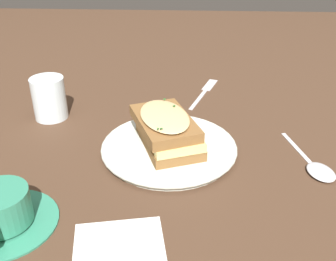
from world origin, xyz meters
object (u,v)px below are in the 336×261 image
object	(u,v)px
water_glass	(49,98)
napkin	(120,259)
dinner_plate	(168,147)
teacup_with_saucer	(2,212)
fork	(206,90)
sandwich	(167,129)
spoon	(318,169)

from	to	relation	value
water_glass	napkin	distance (m)	0.45
dinner_plate	water_glass	xyz separation A→B (m)	(-0.13, -0.26, 0.04)
water_glass	napkin	world-z (taller)	water_glass
water_glass	teacup_with_saucer	bearing A→B (deg)	6.17
water_glass	fork	world-z (taller)	water_glass
dinner_plate	sandwich	bearing A→B (deg)	-95.65
dinner_plate	fork	xyz separation A→B (m)	(-0.29, 0.08, -0.01)
water_glass	napkin	xyz separation A→B (m)	(0.39, 0.21, -0.04)
sandwich	teacup_with_saucer	xyz separation A→B (m)	(0.21, -0.22, -0.02)
dinner_plate	napkin	world-z (taller)	dinner_plate
sandwich	spoon	bearing A→B (deg)	79.15
teacup_with_saucer	spoon	xyz separation A→B (m)	(-0.16, 0.49, -0.02)
water_glass	fork	distance (m)	0.38
sandwich	spoon	size ratio (longest dim) A/B	1.00
spoon	fork	bearing A→B (deg)	-76.25
dinner_plate	water_glass	bearing A→B (deg)	-116.10
teacup_with_saucer	water_glass	world-z (taller)	water_glass
fork	spoon	world-z (taller)	spoon
sandwich	napkin	xyz separation A→B (m)	(0.27, -0.05, -0.05)
teacup_with_saucer	sandwich	bearing A→B (deg)	119.78
water_glass	dinner_plate	bearing A→B (deg)	63.90
napkin	sandwich	bearing A→B (deg)	170.16
teacup_with_saucer	napkin	xyz separation A→B (m)	(0.06, 0.18, -0.02)
dinner_plate	teacup_with_saucer	xyz separation A→B (m)	(0.21, -0.23, 0.01)
sandwich	teacup_with_saucer	bearing A→B (deg)	-46.78
teacup_with_saucer	spoon	bearing A→B (deg)	94.48
water_glass	spoon	xyz separation A→B (m)	(0.18, 0.52, -0.04)
teacup_with_saucer	napkin	world-z (taller)	teacup_with_saucer
sandwich	fork	xyz separation A→B (m)	(-0.29, 0.08, -0.05)
spoon	teacup_with_saucer	bearing A→B (deg)	3.58
fork	dinner_plate	bearing A→B (deg)	-86.67
dinner_plate	napkin	size ratio (longest dim) A/B	1.71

